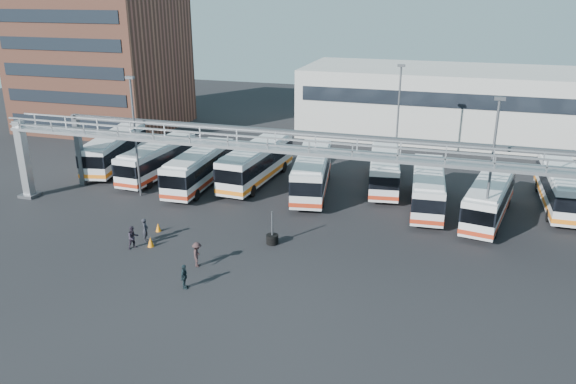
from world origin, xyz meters
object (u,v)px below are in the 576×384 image
(light_pole_mid, at_px, (492,163))
(bus_2, at_px, (200,167))
(pedestrian_d, at_px, (184,277))
(cone_left, at_px, (158,227))
(pedestrian_b, at_px, (133,237))
(bus_3, at_px, (257,162))
(bus_0, at_px, (115,149))
(cone_right, at_px, (151,242))
(light_pole_left, at_px, (135,131))
(pedestrian_a, at_px, (145,230))
(tire_stack, at_px, (272,238))
(bus_1, at_px, (158,159))
(bus_4, at_px, (312,171))
(light_pole_back, at_px, (398,112))
(pedestrian_c, at_px, (197,254))
(bus_6, at_px, (428,187))
(bus_7, at_px, (489,198))
(bus_5, at_px, (384,168))
(bus_8, at_px, (561,186))

(light_pole_mid, distance_m, bus_2, 24.93)
(pedestrian_d, bearing_deg, cone_left, 30.46)
(pedestrian_b, xyz_separation_m, cone_left, (0.16, 3.06, -0.49))
(light_pole_mid, distance_m, pedestrian_d, 21.58)
(light_pole_mid, xyz_separation_m, bus_3, (-19.66, 7.34, -3.78))
(bus_0, relative_size, cone_right, 16.31)
(light_pole_left, bearing_deg, pedestrian_a, -56.80)
(bus_0, xyz_separation_m, tire_stack, (20.61, -12.34, -1.47))
(bus_1, xyz_separation_m, bus_4, (15.00, 0.14, 0.14))
(light_pole_back, bearing_deg, pedestrian_c, -111.23)
(bus_4, distance_m, bus_6, 9.90)
(light_pole_left, height_order, bus_6, light_pole_left)
(light_pole_left, bearing_deg, cone_left, -50.16)
(bus_3, distance_m, tire_stack, 13.55)
(bus_3, relative_size, pedestrian_c, 7.06)
(light_pole_left, relative_size, pedestrian_a, 5.97)
(pedestrian_c, bearing_deg, tire_stack, -56.69)
(bus_7, xyz_separation_m, pedestrian_d, (-17.43, -16.52, -0.99))
(bus_0, relative_size, bus_1, 1.08)
(bus_4, bearing_deg, light_pole_left, -168.78)
(bus_6, xyz_separation_m, cone_right, (-17.65, -13.22, -1.41))
(bus_6, bearing_deg, pedestrian_c, -135.75)
(cone_left, bearing_deg, bus_1, 119.22)
(pedestrian_a, xyz_separation_m, pedestrian_c, (5.18, -2.41, -0.02))
(light_pole_back, bearing_deg, bus_2, -147.69)
(bus_5, relative_size, pedestrian_a, 6.37)
(bus_8, height_order, pedestrian_c, bus_8)
(bus_0, relative_size, pedestrian_a, 6.71)
(light_pole_mid, bearing_deg, pedestrian_d, -144.10)
(light_pole_back, relative_size, tire_stack, 4.19)
(light_pole_left, bearing_deg, pedestrian_d, -50.47)
(bus_5, bearing_deg, pedestrian_a, -138.48)
(bus_6, height_order, pedestrian_a, bus_6)
(pedestrian_b, bearing_deg, bus_4, 5.41)
(pedestrian_a, bearing_deg, bus_6, -78.71)
(light_pole_left, height_order, pedestrian_a, light_pole_left)
(bus_4, relative_size, tire_stack, 4.76)
(bus_8, relative_size, pedestrian_d, 7.22)
(bus_4, bearing_deg, bus_3, 159.39)
(light_pole_left, bearing_deg, bus_6, 10.52)
(bus_4, bearing_deg, bus_5, 20.14)
(pedestrian_b, bearing_deg, bus_3, 24.72)
(bus_8, relative_size, cone_right, 15.79)
(pedestrian_c, height_order, cone_right, pedestrian_c)
(bus_0, distance_m, bus_7, 35.20)
(light_pole_left, height_order, bus_3, light_pole_left)
(cone_right, bearing_deg, tire_stack, 20.34)
(bus_5, distance_m, bus_8, 14.34)
(bus_1, height_order, tire_stack, bus_1)
(bus_1, xyz_separation_m, pedestrian_d, (12.11, -18.43, -1.00))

